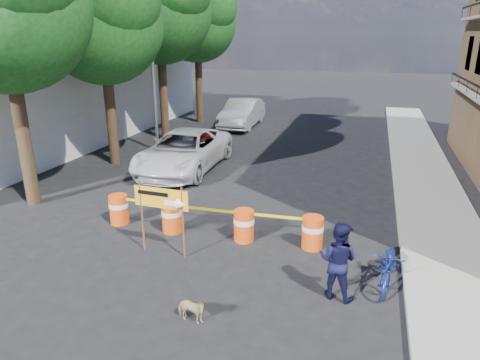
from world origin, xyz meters
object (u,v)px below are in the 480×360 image
Objects in this scene: barrel_far_right at (313,232)px; dog at (191,310)px; pedestrian at (338,260)px; bicycle at (391,249)px; barrel_far_left at (119,209)px; suv_white at (184,151)px; barrel_mid_right at (244,225)px; detour_sign at (168,204)px; sedan_red at (197,147)px; barrel_mid_left at (172,217)px; sedan_silver at (242,113)px.

barrel_far_right reaches higher than dog.
bicycle reaches higher than pedestrian.
suv_white is at bearing 93.67° from barrel_far_left.
barrel_mid_right is at bearing 5.89° from dog.
detour_sign is 3.12m from dog.
pedestrian is (6.65, -1.99, 0.41)m from barrel_far_left.
barrel_mid_right is at bearing 42.28° from detour_sign.
barrel_far_right is at bearing -56.52° from pedestrian.
dog is at bearing -54.23° from detour_sign.
barrel_mid_right is 0.46× the size of detour_sign.
sedan_red is at bearing 132.34° from barrel_far_right.
barrel_mid_left is (1.79, -0.07, 0.00)m from barrel_far_left.
bicycle reaches higher than barrel_mid_left.
barrel_mid_left is at bearing -9.11° from pedestrian.
barrel_far_right is (5.84, 0.11, 0.00)m from barrel_far_left.
sedan_silver is (-2.97, 16.30, -0.57)m from detour_sign.
sedan_red reaches higher than barrel_far_left.
detour_sign is 16.58m from sedan_silver.
pedestrian reaches higher than barrel_far_right.
barrel_mid_left is 1.36× the size of dog.
suv_white is (-8.11, 6.84, -0.12)m from bicycle.
barrel_far_left and barrel_mid_right have the same top height.
dog is 10.37m from suv_white.
sedan_silver reaches higher than barrel_far_right.
sedan_red is (-4.22, 6.81, 0.22)m from barrel_mid_right.
barrel_far_right is at bearing 3.46° from barrel_mid_right.
pedestrian is at bearing -59.11° from sedan_red.
pedestrian is at bearing -6.51° from detour_sign.
detour_sign reaches higher than sedan_red.
suv_white is at bearing 30.36° from dog.
bicycle is at bearing -34.68° from barrel_far_right.
sedan_silver reaches higher than suv_white.
barrel_mid_right is (2.17, 0.07, 0.00)m from barrel_mid_left.
pedestrian is 0.30× the size of suv_white.
bicycle is at bearing -8.85° from barrel_far_left.
barrel_mid_right is 3.77m from dog.
suv_white reaches higher than sedan_red.
barrel_far_left is 2.88m from detour_sign.
detour_sign reaches higher than barrel_far_right.
sedan_red is (-2.63, 8.16, -0.73)m from detour_sign.
barrel_mid_right is at bearing 0.00° from barrel_far_left.
barrel_mid_left is 0.46× the size of detour_sign.
sedan_red is (-6.10, 6.70, 0.22)m from barrel_far_right.
bicycle reaches higher than barrel_mid_right.
sedan_silver is at bearing -54.36° from pedestrian.
sedan_red is at bearing 106.60° from barrel_mid_left.
dog is at bearing -75.40° from sedan_red.
suv_white is 1.14× the size of sedan_silver.
barrel_mid_left is 2.17m from barrel_mid_right.
suv_white is (-2.73, 6.98, -0.60)m from detour_sign.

